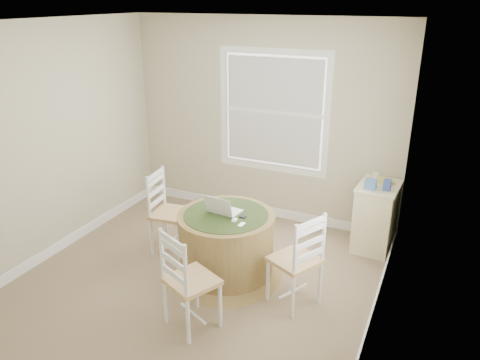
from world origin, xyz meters
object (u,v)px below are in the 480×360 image
at_px(round_table, 226,242).
at_px(chair_right, 295,260).
at_px(chair_near, 192,280).
at_px(laptop, 224,210).
at_px(chair_left, 171,213).
at_px(corner_chest, 375,217).

relative_size(round_table, chair_right, 1.25).
relative_size(chair_near, chair_right, 1.00).
relative_size(chair_near, laptop, 2.78).
bearing_deg(chair_near, chair_right, -110.03).
bearing_deg(round_table, chair_left, 170.16).
height_order(chair_near, corner_chest, chair_near).
bearing_deg(chair_left, chair_near, -146.52).
distance_m(chair_left, chair_right, 1.66).
distance_m(round_table, chair_left, 0.85).
bearing_deg(chair_right, laptop, -75.59).
bearing_deg(corner_chest, chair_right, -107.03).
xyz_separation_m(laptop, corner_chest, (1.37, 1.23, -0.35)).
relative_size(chair_left, chair_right, 1.00).
bearing_deg(corner_chest, laptop, -135.00).
xyz_separation_m(round_table, corner_chest, (1.32, 1.26, 0.01)).
xyz_separation_m(chair_left, chair_right, (1.62, -0.38, 0.00)).
bearing_deg(round_table, chair_near, -79.27).
bearing_deg(chair_near, laptop, -56.47).
bearing_deg(round_table, corner_chest, 48.91).
xyz_separation_m(chair_near, chair_right, (0.72, 0.71, 0.00)).
height_order(round_table, chair_right, chair_right).
xyz_separation_m(round_table, chair_right, (0.80, -0.16, 0.08)).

